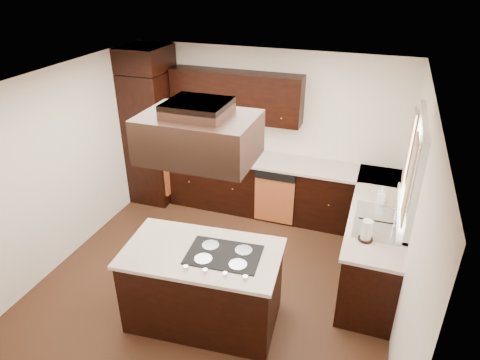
# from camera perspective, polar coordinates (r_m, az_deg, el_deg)

# --- Properties ---
(floor) EXTENTS (4.20, 4.20, 0.02)m
(floor) POSITION_cam_1_polar(r_m,az_deg,el_deg) (5.57, -3.08, -13.23)
(floor) COLOR brown
(floor) RESTS_ON ground
(ceiling) EXTENTS (4.20, 4.20, 0.02)m
(ceiling) POSITION_cam_1_polar(r_m,az_deg,el_deg) (4.37, -3.92, 12.69)
(ceiling) COLOR white
(ceiling) RESTS_ON ground
(wall_back) EXTENTS (4.20, 0.02, 2.50)m
(wall_back) POSITION_cam_1_polar(r_m,az_deg,el_deg) (6.66, 3.48, 6.56)
(wall_back) COLOR white
(wall_back) RESTS_ON ground
(wall_front) EXTENTS (4.20, 0.02, 2.50)m
(wall_front) POSITION_cam_1_polar(r_m,az_deg,el_deg) (3.40, -17.80, -18.46)
(wall_front) COLOR white
(wall_front) RESTS_ON ground
(wall_left) EXTENTS (0.02, 4.20, 2.50)m
(wall_left) POSITION_cam_1_polar(r_m,az_deg,el_deg) (5.92, -22.73, 1.58)
(wall_left) COLOR white
(wall_left) RESTS_ON ground
(wall_right) EXTENTS (0.02, 4.20, 2.50)m
(wall_right) POSITION_cam_1_polar(r_m,az_deg,el_deg) (4.58, 21.94, -5.99)
(wall_right) COLOR white
(wall_right) RESTS_ON ground
(oven_column) EXTENTS (0.65, 0.75, 2.12)m
(oven_column) POSITION_cam_1_polar(r_m,az_deg,el_deg) (7.05, -11.57, 5.58)
(oven_column) COLOR black
(oven_column) RESTS_ON floor
(wall_oven_face) EXTENTS (0.05, 0.62, 0.78)m
(wall_oven_face) POSITION_cam_1_polar(r_m,az_deg,el_deg) (6.86, -9.07, 5.74)
(wall_oven_face) COLOR #C86333
(wall_oven_face) RESTS_ON oven_column
(base_cabinets_back) EXTENTS (2.93, 0.60, 0.88)m
(base_cabinets_back) POSITION_cam_1_polar(r_m,az_deg,el_deg) (6.72, 2.84, -0.83)
(base_cabinets_back) COLOR black
(base_cabinets_back) RESTS_ON floor
(base_cabinets_right) EXTENTS (0.60, 2.40, 0.88)m
(base_cabinets_right) POSITION_cam_1_polar(r_m,az_deg,el_deg) (5.75, 17.39, -7.57)
(base_cabinets_right) COLOR black
(base_cabinets_right) RESTS_ON floor
(countertop_back) EXTENTS (2.93, 0.63, 0.04)m
(countertop_back) POSITION_cam_1_polar(r_m,az_deg,el_deg) (6.50, 2.90, 2.68)
(countertop_back) COLOR beige
(countertop_back) RESTS_ON base_cabinets_back
(countertop_right) EXTENTS (0.63, 2.40, 0.04)m
(countertop_right) POSITION_cam_1_polar(r_m,az_deg,el_deg) (5.51, 17.90, -3.61)
(countertop_right) COLOR beige
(countertop_right) RESTS_ON base_cabinets_right
(upper_cabinets) EXTENTS (2.00, 0.34, 0.72)m
(upper_cabinets) POSITION_cam_1_polar(r_m,az_deg,el_deg) (6.44, -0.57, 11.14)
(upper_cabinets) COLOR black
(upper_cabinets) RESTS_ON wall_back
(dishwasher_front) EXTENTS (0.60, 0.05, 0.72)m
(dishwasher_front) POSITION_cam_1_polar(r_m,az_deg,el_deg) (6.43, 4.59, -2.76)
(dishwasher_front) COLOR #C86333
(dishwasher_front) RESTS_ON floor
(window_frame) EXTENTS (0.06, 1.32, 1.12)m
(window_frame) POSITION_cam_1_polar(r_m,az_deg,el_deg) (4.87, 22.24, 1.45)
(window_frame) COLOR silver
(window_frame) RESTS_ON wall_right
(window_pane) EXTENTS (0.00, 1.20, 1.00)m
(window_pane) POSITION_cam_1_polar(r_m,az_deg,el_deg) (4.88, 22.56, 1.40)
(window_pane) COLOR white
(window_pane) RESTS_ON wall_right
(curtain_left) EXTENTS (0.02, 0.34, 0.90)m
(curtain_left) POSITION_cam_1_polar(r_m,az_deg,el_deg) (4.47, 21.66, -0.08)
(curtain_left) COLOR beige
(curtain_left) RESTS_ON wall_right
(curtain_right) EXTENTS (0.02, 0.34, 0.90)m
(curtain_right) POSITION_cam_1_polar(r_m,az_deg,el_deg) (5.24, 21.63, 3.94)
(curtain_right) COLOR beige
(curtain_right) RESTS_ON wall_right
(sink_rim) EXTENTS (0.52, 0.84, 0.01)m
(sink_rim) POSITION_cam_1_polar(r_m,az_deg,el_deg) (5.20, 17.89, -5.30)
(sink_rim) COLOR silver
(sink_rim) RESTS_ON countertop_right
(island) EXTENTS (1.65, 1.00, 0.88)m
(island) POSITION_cam_1_polar(r_m,az_deg,el_deg) (4.81, -4.91, -14.07)
(island) COLOR black
(island) RESTS_ON floor
(island_top) EXTENTS (1.72, 1.06, 0.04)m
(island_top) POSITION_cam_1_polar(r_m,az_deg,el_deg) (4.52, -5.14, -9.69)
(island_top) COLOR beige
(island_top) RESTS_ON island
(cooktop) EXTENTS (0.79, 0.56, 0.01)m
(cooktop) POSITION_cam_1_polar(r_m,az_deg,el_deg) (4.44, -2.18, -9.92)
(cooktop) COLOR black
(cooktop) RESTS_ON island_top
(range_hood) EXTENTS (1.05, 0.72, 0.42)m
(range_hood) POSITION_cam_1_polar(r_m,az_deg,el_deg) (3.97, -5.50, 5.72)
(range_hood) COLOR black
(range_hood) RESTS_ON ceiling
(hood_duct) EXTENTS (0.55, 0.50, 0.13)m
(hood_duct) POSITION_cam_1_polar(r_m,az_deg,el_deg) (3.87, -5.68, 9.50)
(hood_duct) COLOR black
(hood_duct) RESTS_ON ceiling
(blender_base) EXTENTS (0.15, 0.15, 0.10)m
(blender_base) POSITION_cam_1_polar(r_m,az_deg,el_deg) (6.74, -5.91, 4.17)
(blender_base) COLOR silver
(blender_base) RESTS_ON countertop_back
(blender_pitcher) EXTENTS (0.13, 0.13, 0.26)m
(blender_pitcher) POSITION_cam_1_polar(r_m,az_deg,el_deg) (6.68, -5.98, 5.59)
(blender_pitcher) COLOR silver
(blender_pitcher) RESTS_ON blender_base
(spice_rack) EXTENTS (0.40, 0.18, 0.33)m
(spice_rack) POSITION_cam_1_polar(r_m,az_deg,el_deg) (6.59, -2.86, 4.79)
(spice_rack) COLOR black
(spice_rack) RESTS_ON countertop_back
(mixing_bowl) EXTENTS (0.31, 0.31, 0.06)m
(mixing_bowl) POSITION_cam_1_polar(r_m,az_deg,el_deg) (6.86, -6.66, 4.39)
(mixing_bowl) COLOR silver
(mixing_bowl) RESTS_ON countertop_back
(soap_bottle) EXTENTS (0.10, 0.10, 0.22)m
(soap_bottle) POSITION_cam_1_polar(r_m,az_deg,el_deg) (5.55, 18.31, -1.88)
(soap_bottle) COLOR silver
(soap_bottle) RESTS_ON countertop_right
(paper_towel) EXTENTS (0.15, 0.15, 0.25)m
(paper_towel) POSITION_cam_1_polar(r_m,az_deg,el_deg) (4.78, 16.54, -6.50)
(paper_towel) COLOR silver
(paper_towel) RESTS_ON countertop_right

